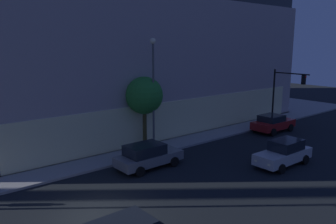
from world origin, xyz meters
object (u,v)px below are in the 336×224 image
(street_lamp_sidewalk, at_px, (153,81))
(car_red, at_px, (273,123))
(modern_building, at_px, (101,48))
(car_grey, at_px, (148,155))
(car_silver, at_px, (284,153))
(sidewalk_tree, at_px, (144,96))
(traffic_light_far_corner, at_px, (285,88))

(street_lamp_sidewalk, bearing_deg, car_red, -11.28)
(street_lamp_sidewalk, height_order, car_red, street_lamp_sidewalk)
(modern_building, xyz_separation_m, street_lamp_sidewalk, (-4.57, -16.55, -2.34))
(modern_building, bearing_deg, street_lamp_sidewalk, -105.44)
(street_lamp_sidewalk, height_order, car_grey, street_lamp_sidewalk)
(modern_building, distance_m, car_silver, 25.70)
(modern_building, distance_m, sidewalk_tree, 16.73)
(modern_building, distance_m, car_grey, 21.70)
(traffic_light_far_corner, height_order, sidewalk_tree, sidewalk_tree)
(traffic_light_far_corner, relative_size, car_red, 1.22)
(sidewalk_tree, height_order, car_red, sidewalk_tree)
(car_red, bearing_deg, sidewalk_tree, 164.95)
(car_silver, distance_m, car_red, 9.27)
(sidewalk_tree, distance_m, car_silver, 11.03)
(car_silver, bearing_deg, modern_building, 91.01)
(traffic_light_far_corner, height_order, street_lamp_sidewalk, street_lamp_sidewalk)
(traffic_light_far_corner, height_order, car_grey, traffic_light_far_corner)
(street_lamp_sidewalk, relative_size, car_red, 1.87)
(street_lamp_sidewalk, relative_size, sidewalk_tree, 1.51)
(car_red, bearing_deg, traffic_light_far_corner, 16.54)
(modern_building, relative_size, sidewalk_tree, 6.14)
(traffic_light_far_corner, bearing_deg, car_red, -163.46)
(car_red, bearing_deg, street_lamp_sidewalk, 168.72)
(modern_building, distance_m, traffic_light_far_corner, 21.44)
(car_silver, bearing_deg, car_red, 38.36)
(street_lamp_sidewalk, bearing_deg, car_silver, -58.61)
(modern_building, relative_size, car_grey, 7.41)
(sidewalk_tree, relative_size, car_grey, 1.21)
(traffic_light_far_corner, distance_m, street_lamp_sidewalk, 15.62)
(car_silver, bearing_deg, traffic_light_far_corner, 32.65)
(modern_building, relative_size, street_lamp_sidewalk, 4.05)
(street_lamp_sidewalk, bearing_deg, modern_building, 74.56)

